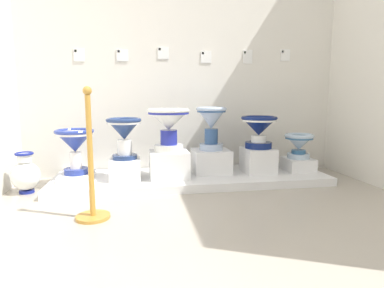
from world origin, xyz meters
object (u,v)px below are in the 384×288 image
plinth_block_pale_glazed (125,169)px  antique_toilet_slender_white (299,143)px  antique_toilet_pale_glazed (124,131)px  antique_toilet_central_ornate (211,122)px  antique_toilet_rightmost (259,128)px  info_placard_fifth (248,57)px  antique_toilet_squat_floral (75,142)px  antique_toilet_leftmost (169,122)px  info_placard_first (79,55)px  plinth_block_rightmost (258,160)px  plinth_block_squat_floral (77,176)px  info_placard_third (163,53)px  info_placard_second (122,55)px  info_placard_sixth (285,55)px  stanchion_post_near_left (91,180)px  plinth_block_central_ornate (211,161)px  plinth_block_slender_white (298,164)px  info_placard_fourth (206,57)px  decorative_vase_spare (26,175)px  plinth_block_leftmost (169,164)px

plinth_block_pale_glazed → antique_toilet_slender_white: (1.88, 0.06, 0.21)m
antique_toilet_pale_glazed → antique_toilet_central_ornate: size_ratio=0.88×
antique_toilet_rightmost → info_placard_fifth: (0.01, 0.44, 0.79)m
antique_toilet_squat_floral → antique_toilet_leftmost: size_ratio=1.03×
info_placard_fifth → antique_toilet_squat_floral: bearing=-167.6°
info_placard_first → info_placard_fifth: size_ratio=0.87×
plinth_block_rightmost → info_placard_first: info_placard_first is taller
antique_toilet_squat_floral → info_placard_fifth: (1.90, 0.42, 0.91)m
plinth_block_squat_floral → antique_toilet_pale_glazed: size_ratio=0.91×
plinth_block_rightmost → info_placard_fifth: info_placard_fifth is taller
antique_toilet_leftmost → info_placard_third: 0.89m
info_placard_first → info_placard_second: (0.45, 0.00, 0.01)m
plinth_block_rightmost → antique_toilet_rightmost: (0.00, 0.00, 0.35)m
antique_toilet_pale_glazed → info_placard_first: (-0.47, 0.49, 0.78)m
info_placard_fifth → info_placard_sixth: bearing=-0.0°
plinth_block_rightmost → stanchion_post_near_left: bearing=-151.8°
antique_toilet_squat_floral → plinth_block_central_ornate: (1.38, 0.06, -0.25)m
antique_toilet_central_ornate → info_placard_first: size_ratio=3.35×
antique_toilet_leftmost → antique_toilet_squat_floral: bearing=174.5°
plinth_block_rightmost → info_placard_third: info_placard_third is taller
plinth_block_slender_white → antique_toilet_slender_white: 0.24m
antique_toilet_central_ornate → stanchion_post_near_left: size_ratio=0.47×
info_placard_fourth → info_placard_sixth: info_placard_sixth is taller
plinth_block_slender_white → decorative_vase_spare: 2.79m
info_placard_third → plinth_block_squat_floral: bearing=-155.5°
info_placard_first → antique_toilet_slender_white: bearing=-10.6°
antique_toilet_pale_glazed → info_placard_first: bearing=133.3°
antique_toilet_squat_floral → antique_toilet_slender_white: size_ratio=1.40×
plinth_block_squat_floral → info_placard_second: size_ratio=2.77×
plinth_block_squat_floral → info_placard_fifth: 2.31m
antique_toilet_central_ornate → info_placard_second: info_placard_second is taller
info_placard_sixth → stanchion_post_near_left: 2.70m
info_placard_second → plinth_block_leftmost: bearing=-48.3°
antique_toilet_rightmost → info_placard_fourth: (-0.49, 0.44, 0.78)m
info_placard_third → stanchion_post_near_left: (-0.64, -1.31, -1.09)m
antique_toilet_squat_floral → plinth_block_squat_floral: bearing=0.0°
plinth_block_slender_white → info_placard_fourth: info_placard_fourth is taller
plinth_block_rightmost → info_placard_fifth: size_ratio=2.27×
antique_toilet_slender_white → info_placard_fourth: bearing=155.4°
info_placard_fourth → stanchion_post_near_left: bearing=-130.9°
stanchion_post_near_left → antique_toilet_central_ornate: bearing=40.5°
antique_toilet_leftmost → plinth_block_slender_white: 1.52m
plinth_block_rightmost → info_placard_second: 1.87m
antique_toilet_squat_floral → antique_toilet_leftmost: (0.91, -0.09, 0.19)m
antique_toilet_central_ornate → info_placard_third: info_placard_third is taller
antique_toilet_squat_floral → plinth_block_slender_white: antique_toilet_squat_floral is taller
info_placard_second → info_placard_third: info_placard_third is taller
antique_toilet_rightmost → decorative_vase_spare: antique_toilet_rightmost is taller
antique_toilet_pale_glazed → info_placard_sixth: info_placard_sixth is taller
antique_toilet_rightmost → decorative_vase_spare: 2.35m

